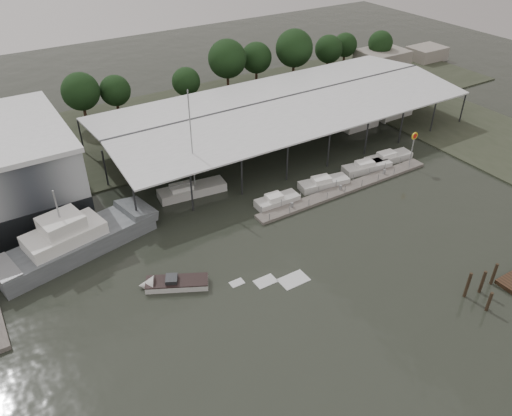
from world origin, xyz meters
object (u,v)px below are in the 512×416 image
grey_trawler (77,239)px  shell_fuel_sign (413,143)px  speedboat_underway (171,284)px  white_sailboat (191,190)px

grey_trawler → shell_fuel_sign: bearing=-19.2°
speedboat_underway → white_sailboat: bearing=-94.9°
grey_trawler → speedboat_underway: bearing=-71.6°
grey_trawler → speedboat_underway: size_ratio=1.14×
shell_fuel_sign → speedboat_underway: bearing=-172.8°
white_sailboat → shell_fuel_sign: bearing=-11.9°
white_sailboat → speedboat_underway: size_ratio=0.88×
white_sailboat → speedboat_underway: (-9.63, -15.16, -0.27)m
shell_fuel_sign → grey_trawler: bearing=172.6°
shell_fuel_sign → grey_trawler: (-46.32, 6.01, -2.35)m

